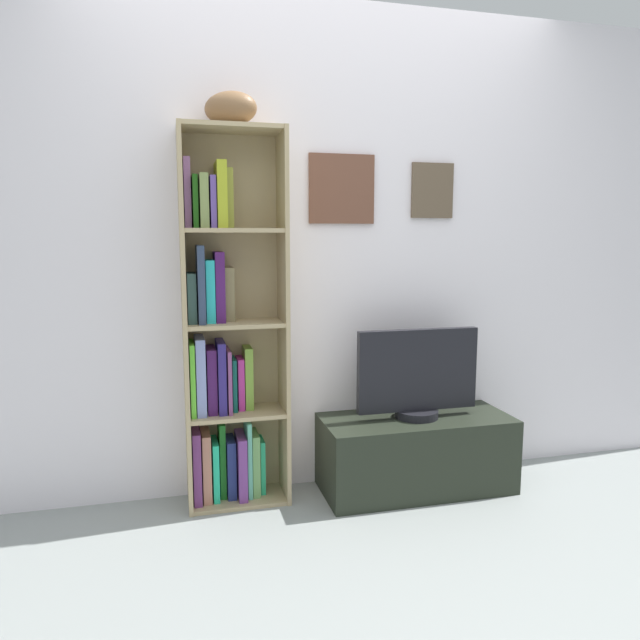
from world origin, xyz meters
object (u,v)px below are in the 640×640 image
object	(u,v)px
bookshelf	(225,343)
television	(418,375)
tv_stand	(416,453)
football	(231,109)

from	to	relation	value
bookshelf	television	world-z (taller)	bookshelf
tv_stand	television	size ratio (longest dim) A/B	1.54
bookshelf	tv_stand	size ratio (longest dim) A/B	1.85
tv_stand	bookshelf	bearing A→B (deg)	173.13
television	football	bearing A→B (deg)	174.59
football	television	xyz separation A→B (m)	(0.91, -0.09, -1.27)
football	tv_stand	size ratio (longest dim) A/B	0.25
bookshelf	football	world-z (taller)	football
bookshelf	tv_stand	bearing A→B (deg)	-6.87
television	tv_stand	bearing A→B (deg)	-90.00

